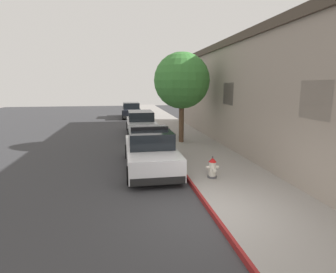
{
  "coord_description": "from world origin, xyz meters",
  "views": [
    {
      "loc": [
        -2.23,
        -6.15,
        3.27
      ],
      "look_at": [
        -0.2,
        5.75,
        1.0
      ],
      "focal_mm": 28.79,
      "sensor_mm": 36.0,
      "label": 1
    }
  ],
  "objects_px": {
    "fire_hydrant": "(212,168)",
    "street_tree": "(182,81)",
    "parked_car_silver_ahead": "(141,123)",
    "parked_car_dark_far": "(131,110)",
    "police_cruiser": "(150,150)"
  },
  "relations": [
    {
      "from": "fire_hydrant",
      "to": "street_tree",
      "type": "relative_size",
      "value": 0.15
    },
    {
      "from": "parked_car_dark_far",
      "to": "fire_hydrant",
      "type": "distance_m",
      "value": 20.12
    },
    {
      "from": "parked_car_silver_ahead",
      "to": "fire_hydrant",
      "type": "relative_size",
      "value": 6.37
    },
    {
      "from": "police_cruiser",
      "to": "parked_car_silver_ahead",
      "type": "distance_m",
      "value": 8.07
    },
    {
      "from": "police_cruiser",
      "to": "parked_car_silver_ahead",
      "type": "xyz_separation_m",
      "value": [
        0.2,
        8.07,
        -0.0
      ]
    },
    {
      "from": "parked_car_silver_ahead",
      "to": "street_tree",
      "type": "height_order",
      "value": "street_tree"
    },
    {
      "from": "police_cruiser",
      "to": "parked_car_silver_ahead",
      "type": "height_order",
      "value": "police_cruiser"
    },
    {
      "from": "police_cruiser",
      "to": "street_tree",
      "type": "xyz_separation_m",
      "value": [
        2.21,
        4.23,
        2.8
      ]
    },
    {
      "from": "parked_car_silver_ahead",
      "to": "street_tree",
      "type": "xyz_separation_m",
      "value": [
        2.02,
        -3.83,
        2.8
      ]
    },
    {
      "from": "parked_car_dark_far",
      "to": "street_tree",
      "type": "xyz_separation_m",
      "value": [
        2.33,
        -13.87,
        2.8
      ]
    },
    {
      "from": "parked_car_silver_ahead",
      "to": "street_tree",
      "type": "relative_size",
      "value": 0.98
    },
    {
      "from": "police_cruiser",
      "to": "fire_hydrant",
      "type": "height_order",
      "value": "police_cruiser"
    },
    {
      "from": "parked_car_dark_far",
      "to": "fire_hydrant",
      "type": "xyz_separation_m",
      "value": [
        2.07,
        -20.01,
        -0.24
      ]
    },
    {
      "from": "street_tree",
      "to": "parked_car_silver_ahead",
      "type": "bearing_deg",
      "value": 117.74
    },
    {
      "from": "fire_hydrant",
      "to": "street_tree",
      "type": "height_order",
      "value": "street_tree"
    }
  ]
}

